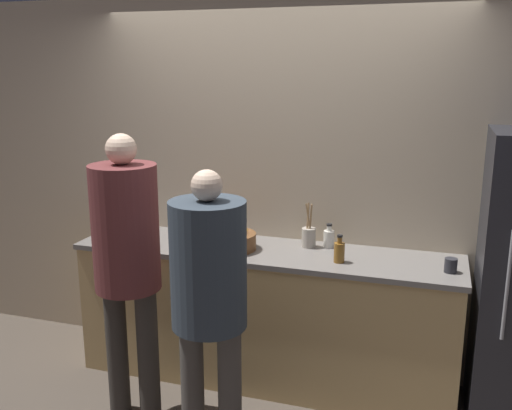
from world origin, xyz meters
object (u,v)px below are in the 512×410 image
object	(u,v)px
person_left	(127,251)
bottle_amber	(339,251)
cup_black	(451,265)
fruit_bowl	(231,241)
person_center	(209,287)
bottle_clear	(329,238)
cup_red	(213,227)
utensil_crock	(309,236)

from	to	relation	value
person_left	bottle_amber	size ratio (longest dim) A/B	9.95
bottle_amber	cup_black	xyz separation A→B (m)	(0.66, 0.02, -0.03)
fruit_bowl	bottle_amber	bearing A→B (deg)	-3.25
person_center	bottle_clear	distance (m)	1.13
person_left	cup_red	world-z (taller)	person_left
bottle_clear	bottle_amber	xyz separation A→B (m)	(0.12, -0.28, 0.01)
bottle_amber	cup_black	distance (m)	0.66
bottle_amber	cup_red	size ratio (longest dim) A/B	1.70
cup_black	fruit_bowl	bearing A→B (deg)	179.21
person_left	fruit_bowl	bearing A→B (deg)	55.55
bottle_clear	cup_black	distance (m)	0.82
person_left	utensil_crock	xyz separation A→B (m)	(0.90, 0.82, -0.06)
bottle_amber	utensil_crock	bearing A→B (deg)	135.58
bottle_clear	fruit_bowl	bearing A→B (deg)	-158.87
cup_red	person_center	bearing A→B (deg)	-69.14
utensil_crock	person_center	bearing A→B (deg)	-107.22
bottle_amber	cup_red	world-z (taller)	bottle_amber
person_left	person_center	bearing A→B (deg)	-17.51
bottle_clear	bottle_amber	distance (m)	0.30
utensil_crock	cup_black	world-z (taller)	utensil_crock
fruit_bowl	utensil_crock	world-z (taller)	utensil_crock
person_left	bottle_clear	xyz separation A→B (m)	(1.03, 0.85, -0.08)
fruit_bowl	bottle_clear	size ratio (longest dim) A/B	2.04
person_left	cup_black	xyz separation A→B (m)	(1.81, 0.60, -0.10)
person_center	fruit_bowl	distance (m)	0.82
person_center	bottle_amber	bearing A→B (deg)	53.66
person_center	bottle_amber	xyz separation A→B (m)	(0.56, 0.76, 0.01)
person_left	bottle_clear	world-z (taller)	person_left
person_center	person_left	bearing A→B (deg)	162.49
person_center	utensil_crock	size ratio (longest dim) A/B	5.36
person_center	utensil_crock	xyz separation A→B (m)	(0.31, 1.00, 0.02)
utensil_crock	bottle_amber	world-z (taller)	utensil_crock
bottle_amber	person_left	bearing A→B (deg)	-153.54
person_center	utensil_crock	distance (m)	1.05
cup_black	utensil_crock	bearing A→B (deg)	166.30
person_center	fruit_bowl	xyz separation A→B (m)	(-0.17, 0.80, -0.00)
bottle_amber	cup_black	world-z (taller)	bottle_amber
person_center	bottle_clear	bearing A→B (deg)	66.96
person_center	cup_black	bearing A→B (deg)	32.73
person_left	person_center	size ratio (longest dim) A/B	1.09
fruit_bowl	cup_red	xyz separation A→B (m)	(-0.25, 0.29, -0.00)
utensil_crock	bottle_amber	xyz separation A→B (m)	(0.25, -0.24, -0.01)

